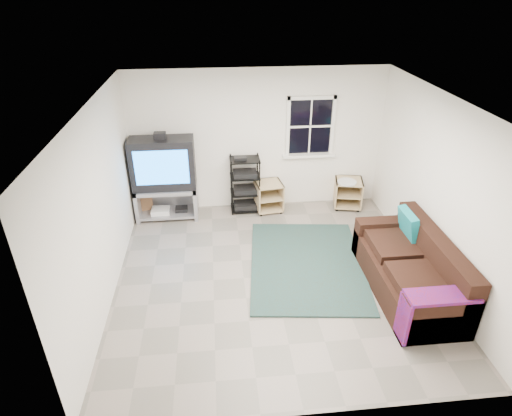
{
  "coord_description": "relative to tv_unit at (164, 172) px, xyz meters",
  "views": [
    {
      "loc": [
        -0.78,
        -5.05,
        3.97
      ],
      "look_at": [
        -0.23,
        0.4,
        0.96
      ],
      "focal_mm": 30.0,
      "sensor_mm": 36.0,
      "label": 1
    }
  ],
  "objects": [
    {
      "name": "side_table_left",
      "position": [
        1.88,
        0.07,
        -0.59
      ],
      "size": [
        0.54,
        0.54,
        0.57
      ],
      "rotation": [
        0.0,
        0.0,
        0.13
      ],
      "color": "tan",
      "rests_on": "ground"
    },
    {
      "name": "sofa",
      "position": [
        3.55,
        -2.51,
        -0.55
      ],
      "size": [
        0.92,
        2.09,
        0.95
      ],
      "color": "black",
      "rests_on": "ground"
    },
    {
      "name": "shag_rug",
      "position": [
        2.25,
        -1.76,
        -0.88
      ],
      "size": [
        1.96,
        2.53,
        0.03
      ],
      "primitive_type": "cube",
      "rotation": [
        0.0,
        0.0,
        -0.11
      ],
      "color": "#2F2114",
      "rests_on": "ground"
    },
    {
      "name": "room",
      "position": [
        2.65,
        0.27,
        0.59
      ],
      "size": [
        4.6,
        4.62,
        4.6
      ],
      "color": "gray",
      "rests_on": "ground"
    },
    {
      "name": "side_table_right",
      "position": [
        3.41,
        0.05,
        -0.57
      ],
      "size": [
        0.59,
        0.59,
        0.58
      ],
      "rotation": [
        0.0,
        0.0,
        -0.21
      ],
      "color": "tan",
      "rests_on": "ground"
    },
    {
      "name": "tv_unit",
      "position": [
        0.0,
        0.0,
        0.0
      ],
      "size": [
        1.1,
        0.55,
        1.62
      ],
      "color": "#929299",
      "rests_on": "ground"
    },
    {
      "name": "av_rack",
      "position": [
        1.44,
        0.08,
        -0.42
      ],
      "size": [
        0.54,
        0.39,
        1.08
      ],
      "color": "black",
      "rests_on": "ground"
    },
    {
      "name": "paper_bag",
      "position": [
        -0.45,
        0.15,
        -0.68
      ],
      "size": [
        0.34,
        0.27,
        0.43
      ],
      "primitive_type": "cube",
      "rotation": [
        0.0,
        0.0,
        0.27
      ],
      "color": "brown",
      "rests_on": "ground"
    }
  ]
}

